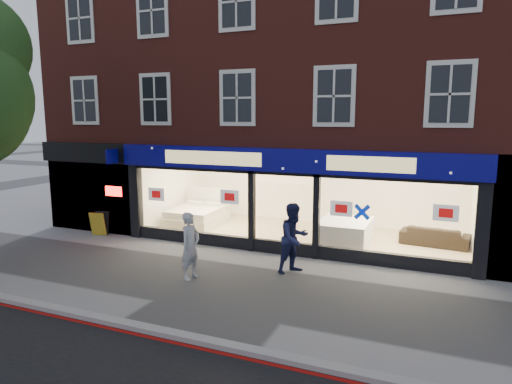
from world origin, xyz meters
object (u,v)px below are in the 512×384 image
Objects in this scene: sofa at (435,236)px; a_board at (100,223)px; display_bed at (197,215)px; mattress_stack at (345,232)px; pedestrian_blue at (294,238)px; pedestrian_grey at (190,246)px.

sofa is 2.45× the size of a_board.
display_bed is 1.16× the size of mattress_stack.
display_bed is 5.94m from mattress_stack.
display_bed is at bearing 8.87° from sofa.
display_bed is at bearing 32.58° from a_board.
sofa is 11.57m from a_board.
mattress_stack is 1.04× the size of pedestrian_blue.
a_board is at bearing 70.99° from pedestrian_grey.
pedestrian_grey is at bearing -38.07° from a_board.
pedestrian_grey reaches higher than mattress_stack.
mattress_stack is 2.33× the size of a_board.
a_board is (-8.47, -1.91, -0.06)m from mattress_stack.
pedestrian_blue is (-3.49, -4.01, 0.56)m from sofa.
sofa is (8.63, 0.37, -0.05)m from display_bed.
display_bed reaches higher than a_board.
sofa is (2.72, 1.00, -0.09)m from mattress_stack.
a_board is at bearing -167.26° from mattress_stack.
mattress_stack is at bearing 16.80° from pedestrian_blue.
pedestrian_blue is at bearing -104.26° from mattress_stack.
sofa is 1.09× the size of pedestrian_blue.
display_bed is at bearing 35.26° from pedestrian_grey.
display_bed is 1.20× the size of pedestrian_blue.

